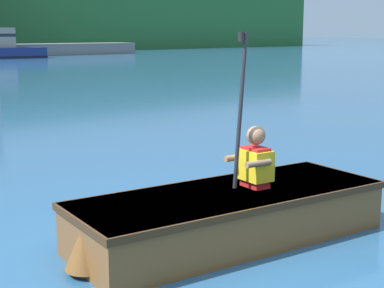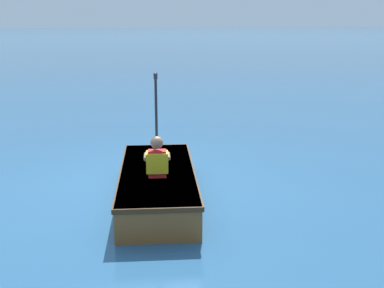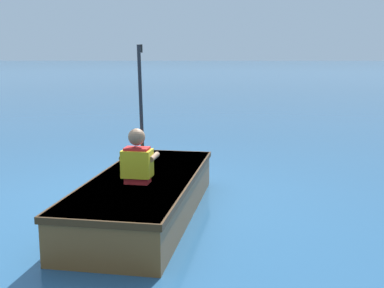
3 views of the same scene
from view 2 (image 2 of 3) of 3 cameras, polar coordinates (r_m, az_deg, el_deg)
The scene contains 3 objects.
ground_plane at distance 7.42m, azimuth -6.37°, elevation -5.18°, with size 300.00×300.00×0.00m, color #28567F.
rowboat_foreground at distance 6.87m, azimuth -4.11°, elevation -4.53°, with size 3.01×1.44×0.44m.
person_paddler at distance 6.44m, azimuth -4.16°, elevation -1.63°, with size 0.37×0.39×1.37m.
Camera 2 is at (6.95, -0.73, 2.49)m, focal length 45.00 mm.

